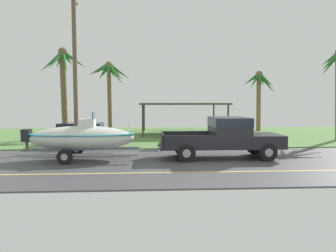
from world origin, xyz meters
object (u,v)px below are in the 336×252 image
object	(u,v)px
pickup_truck_towing	(228,136)
palm_tree_near_left	(109,77)
utility_pole	(75,67)
parked_sedan_near	(84,135)
palm_tree_far_left	(63,73)
palm_tree_near_right	(260,86)
boat_on_trailer	(82,138)
carport_awning	(182,104)

from	to	relation	value
pickup_truck_towing	palm_tree_near_left	xyz separation A→B (m)	(-6.80, 10.15, 3.47)
pickup_truck_towing	utility_pole	size ratio (longest dim) A/B	0.66
palm_tree_near_left	parked_sedan_near	bearing A→B (deg)	-98.90
parked_sedan_near	palm_tree_far_left	bearing A→B (deg)	118.72
pickup_truck_towing	palm_tree_near_right	xyz separation A→B (m)	(6.14, 13.08, 2.97)
parked_sedan_near	utility_pole	size ratio (longest dim) A/B	0.51
boat_on_trailer	parked_sedan_near	world-z (taller)	boat_on_trailer
pickup_truck_towing	boat_on_trailer	world-z (taller)	boat_on_trailer
boat_on_trailer	utility_pole	size ratio (longest dim) A/B	0.69
palm_tree_far_left	utility_pole	distance (m)	5.87
pickup_truck_towing	palm_tree_far_left	size ratio (longest dim) A/B	0.88
palm_tree_near_right	parked_sedan_near	bearing A→B (deg)	-148.44
boat_on_trailer	carport_awning	bearing A→B (deg)	62.43
pickup_truck_towing	boat_on_trailer	bearing A→B (deg)	-180.00
boat_on_trailer	utility_pole	world-z (taller)	utility_pole
palm_tree_far_left	utility_pole	size ratio (longest dim) A/B	0.74
palm_tree_near_left	palm_tree_far_left	size ratio (longest dim) A/B	0.88
parked_sedan_near	carport_awning	world-z (taller)	carport_awning
palm_tree_near_left	utility_pole	distance (m)	6.91
palm_tree_far_left	utility_pole	world-z (taller)	utility_pole
palm_tree_near_left	utility_pole	xyz separation A→B (m)	(-1.01, -6.83, 0.04)
parked_sedan_near	palm_tree_near_right	xyz separation A→B (m)	(13.82, 8.49, 3.36)
pickup_truck_towing	carport_awning	xyz separation A→B (m)	(-1.03, 11.08, 1.39)
palm_tree_far_left	palm_tree_near_right	bearing A→B (deg)	14.98
carport_awning	palm_tree_near_right	size ratio (longest dim) A/B	1.26
palm_tree_near_right	palm_tree_far_left	size ratio (longest dim) A/B	0.83
carport_awning	utility_pole	world-z (taller)	utility_pole
pickup_truck_towing	utility_pole	distance (m)	9.19
carport_awning	palm_tree_near_right	distance (m)	7.61
palm_tree_near_left	boat_on_trailer	bearing A→B (deg)	-90.06
palm_tree_near_right	pickup_truck_towing	bearing A→B (deg)	-115.15
boat_on_trailer	palm_tree_near_left	bearing A→B (deg)	89.94
boat_on_trailer	parked_sedan_near	bearing A→B (deg)	100.57
palm_tree_far_left	pickup_truck_towing	bearing A→B (deg)	-41.38
boat_on_trailer	palm_tree_near_right	distance (m)	18.66
palm_tree_near_right	utility_pole	distance (m)	17.05
pickup_truck_towing	palm_tree_near_left	distance (m)	12.70
pickup_truck_towing	palm_tree_near_right	world-z (taller)	palm_tree_near_right
parked_sedan_near	palm_tree_far_left	world-z (taller)	palm_tree_far_left
palm_tree_near_right	utility_pole	size ratio (longest dim) A/B	0.62
utility_pole	parked_sedan_near	bearing A→B (deg)	83.52
boat_on_trailer	carport_awning	xyz separation A→B (m)	(5.78, 11.08, 1.44)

